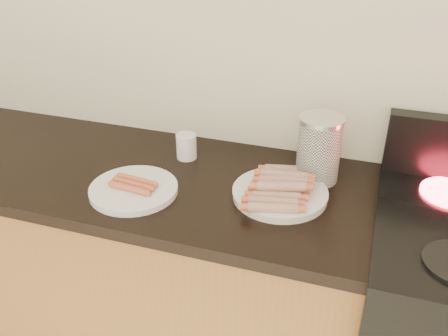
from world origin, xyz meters
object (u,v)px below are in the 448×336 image
(mug, at_px, (186,146))
(canister, at_px, (319,149))
(main_plate, at_px, (280,195))
(side_plate, at_px, (134,190))

(mug, bearing_deg, canister, -0.33)
(main_plate, height_order, canister, canister)
(side_plate, height_order, mug, mug)
(main_plate, distance_m, side_plate, 0.45)
(canister, bearing_deg, main_plate, -120.79)
(canister, height_order, mug, canister)
(canister, bearing_deg, side_plate, -153.64)
(side_plate, bearing_deg, canister, 26.36)
(main_plate, relative_size, mug, 3.27)
(mug, bearing_deg, main_plate, -22.13)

